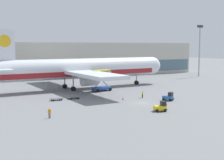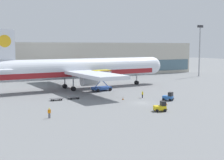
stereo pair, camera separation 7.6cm
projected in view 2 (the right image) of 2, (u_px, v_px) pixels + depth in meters
The scene contains 13 objects.
ground_plane at pixel (142, 103), 69.80m from camera, with size 400.00×400.00×0.00m, color slate.
terminal_building at pixel (97, 59), 137.47m from camera, with size 90.00×18.20×14.00m.
light_mast at pixel (200, 47), 128.91m from camera, with size 2.80×0.50×21.17m.
airplane_main at pixel (79, 69), 91.94m from camera, with size 58.10×48.30×17.00m.
scissor_lift_loader at pixel (102, 83), 88.25m from camera, with size 5.32×3.56×5.93m.
baggage_tug_foreground at pixel (169, 97), 72.76m from camera, with size 2.54×2.82×2.00m.
baggage_tug_mid at pixel (161, 107), 60.86m from camera, with size 2.74×2.22×2.00m.
baggage_dolly_lead at pixel (57, 99), 72.99m from camera, with size 3.74×1.64×0.48m.
baggage_dolly_second at pixel (74, 97), 75.13m from camera, with size 3.74×1.64×0.48m.
ground_crew_near at pixel (142, 94), 76.49m from camera, with size 0.23×0.57×1.70m.
ground_crew_far at pixel (49, 112), 55.07m from camera, with size 0.57×0.24×1.84m.
traffic_cone_near at pixel (166, 103), 67.26m from camera, with size 0.40×0.40×0.75m.
traffic_cone_far at pixel (123, 98), 73.77m from camera, with size 0.40×0.40×0.70m.
Camera 2 is at (-37.91, -57.81, 12.79)m, focal length 50.00 mm.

